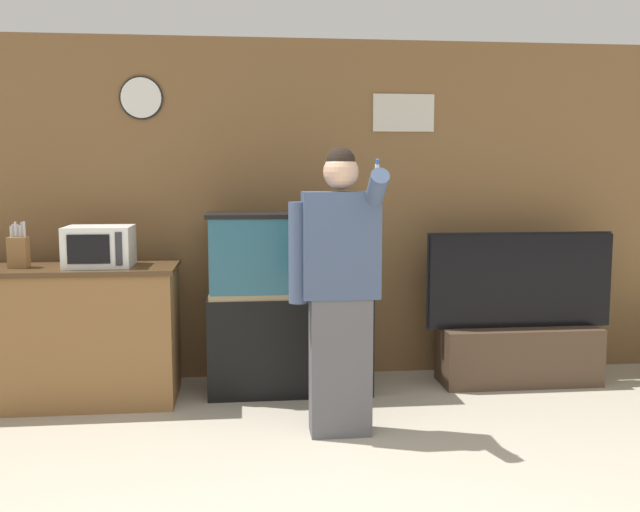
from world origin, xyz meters
name	(u,v)px	position (x,y,z in m)	size (l,w,h in m)	color
wall_back_paneled	(307,210)	(0.00, 3.10, 1.30)	(10.00, 0.08, 2.60)	brown
counter_island	(67,334)	(-1.73, 2.58, 0.48)	(1.53, 0.68, 0.96)	brown
microwave	(99,246)	(-1.47, 2.53, 1.09)	(0.44, 0.37, 0.28)	white
knife_block	(18,251)	(-2.01, 2.52, 1.07)	(0.12, 0.11, 0.31)	brown
aquarium_on_stand	(289,303)	(-0.17, 2.65, 0.65)	(1.17, 0.46, 1.31)	black
tv_on_stand	(519,339)	(1.57, 2.66, 0.34)	(1.43, 0.40, 1.15)	#4C3828
person_standing	(339,287)	(0.07, 1.76, 0.91)	(0.55, 0.41, 1.74)	#515156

